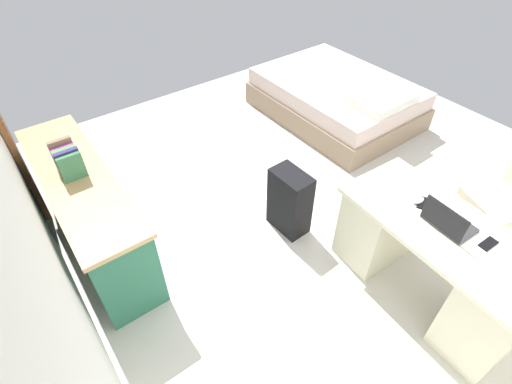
% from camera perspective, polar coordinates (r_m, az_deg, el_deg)
% --- Properties ---
extents(ground_plane, '(5.67, 5.67, 0.00)m').
position_cam_1_polar(ground_plane, '(3.86, 8.94, -1.72)').
color(ground_plane, beige).
extents(wall_back, '(4.67, 0.10, 2.76)m').
position_cam_1_polar(wall_back, '(2.25, -32.64, -0.02)').
color(wall_back, silver).
rests_on(wall_back, ground_plane).
extents(desk, '(1.47, 0.73, 0.73)m').
position_cam_1_polar(desk, '(3.15, 24.40, -9.14)').
color(desk, beige).
rests_on(desk, ground_plane).
extents(office_chair, '(0.60, 0.60, 0.94)m').
position_cam_1_polar(office_chair, '(3.80, 32.57, -1.64)').
color(office_chair, black).
rests_on(office_chair, ground_plane).
extents(credenza, '(1.80, 0.48, 0.78)m').
position_cam_1_polar(credenza, '(3.47, -23.14, -2.62)').
color(credenza, '#28664C').
rests_on(credenza, ground_plane).
extents(bed, '(1.91, 1.42, 0.58)m').
position_cam_1_polar(bed, '(5.09, 11.69, 13.28)').
color(bed, gray).
rests_on(bed, ground_plane).
extents(suitcase_black, '(0.37, 0.23, 0.62)m').
position_cam_1_polar(suitcase_black, '(3.40, 4.95, -1.41)').
color(suitcase_black, black).
rests_on(suitcase_black, ground_plane).
extents(laptop, '(0.32, 0.24, 0.21)m').
position_cam_1_polar(laptop, '(2.88, 26.22, -3.88)').
color(laptop, '#333338').
rests_on(laptop, desk).
extents(computer_mouse, '(0.06, 0.10, 0.03)m').
position_cam_1_polar(computer_mouse, '(3.01, 22.68, -1.10)').
color(computer_mouse, white).
rests_on(computer_mouse, desk).
extents(cell_phone_near_laptop, '(0.07, 0.14, 0.01)m').
position_cam_1_polar(cell_phone_near_laptop, '(2.93, 30.88, -6.52)').
color(cell_phone_near_laptop, black).
rests_on(cell_phone_near_laptop, desk).
extents(cell_phone_by_mouse, '(0.12, 0.15, 0.01)m').
position_cam_1_polar(cell_phone_by_mouse, '(3.02, 23.26, -1.49)').
color(cell_phone_by_mouse, black).
rests_on(cell_phone_by_mouse, desk).
extents(book_row, '(0.23, 0.17, 0.24)m').
position_cam_1_polar(book_row, '(3.21, -25.82, 4.19)').
color(book_row, '#3B7952').
rests_on(book_row, credenza).
extents(figurine_small, '(0.08, 0.08, 0.11)m').
position_cam_1_polar(figurine_small, '(3.51, -27.01, 6.04)').
color(figurine_small, '#4C7FBF').
rests_on(figurine_small, credenza).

